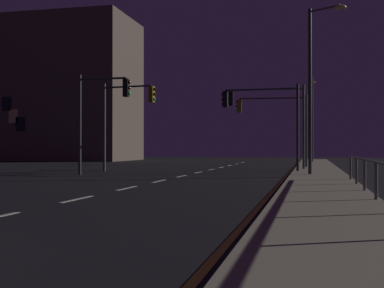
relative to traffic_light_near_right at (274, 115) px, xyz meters
name	(u,v)px	position (x,y,z in m)	size (l,w,h in m)	color
ground_plane	(162,181)	(-3.95, -14.25, -3.74)	(112.00, 112.00, 0.00)	black
sidewalk_right	(320,181)	(2.88, -14.25, -3.67)	(2.76, 77.00, 0.14)	gray
lane_markings_center	(181,176)	(-3.95, -10.75, -3.73)	(0.14, 50.00, 0.01)	silver
lane_edge_line	(286,176)	(1.24, -9.25, -3.73)	(0.14, 53.00, 0.01)	gold
traffic_light_near_right	(274,115)	(0.00, 0.00, 0.00)	(4.91, 0.70, 5.02)	#38383D
traffic_light_far_right	(101,105)	(-8.43, -10.54, 0.01)	(2.95, 0.35, 5.40)	#38383D
traffic_light_overhead_east	(262,110)	(-0.24, -6.32, -0.07)	(4.51, 0.36, 4.94)	#2D3033
traffic_light_far_center	(126,109)	(-8.46, -6.69, 0.06)	(3.52, 0.69, 5.41)	#4C4C51
traffic_light_mid_left	(269,109)	(-0.06, -3.58, 0.16)	(4.86, 0.54, 5.25)	#4C4C51
street_lamp_corner	(312,111)	(2.65, 13.62, 1.17)	(0.56, 2.37, 7.94)	#38383D
street_lamp_across_street	(315,75)	(2.70, -10.00, 1.30)	(1.78, 1.17, 8.27)	#2D3033
barrier_fence	(384,174)	(4.11, -23.74, -2.87)	(0.09, 20.10, 0.98)	#59595E
building_distant	(40,91)	(-28.54, 18.57, 4.38)	(22.22, 10.18, 16.23)	brown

